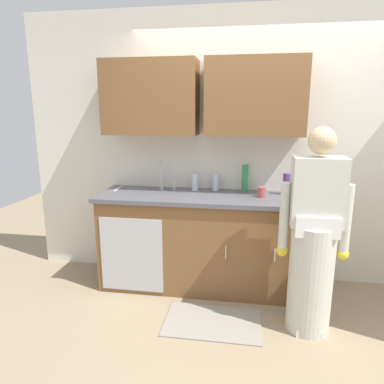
% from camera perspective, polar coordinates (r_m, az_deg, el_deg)
% --- Properties ---
extents(ground_plane, '(9.00, 9.00, 0.00)m').
position_cam_1_polar(ground_plane, '(3.06, 10.20, -21.47)').
color(ground_plane, '#998466').
extents(kitchen_wall_with_uppers, '(4.80, 0.44, 2.70)m').
position_cam_1_polar(kitchen_wall_with_uppers, '(3.52, 8.65, 8.92)').
color(kitchen_wall_with_uppers, silver).
rests_on(kitchen_wall_with_uppers, ground).
extents(counter_cabinet, '(1.90, 0.62, 0.90)m').
position_cam_1_polar(counter_cabinet, '(3.49, 1.11, -8.30)').
color(counter_cabinet, brown).
rests_on(counter_cabinet, ground).
extents(countertop, '(1.96, 0.66, 0.04)m').
position_cam_1_polar(countertop, '(3.35, 1.20, -0.79)').
color(countertop, '#595960').
rests_on(countertop, counter_cabinet).
extents(sink, '(0.50, 0.36, 0.35)m').
position_cam_1_polar(sink, '(3.42, -4.94, -0.43)').
color(sink, '#B7BABF').
rests_on(sink, counter_cabinet).
extents(person_at_sink, '(0.55, 0.34, 1.62)m').
position_cam_1_polar(person_at_sink, '(2.87, 19.23, -8.72)').
color(person_at_sink, white).
rests_on(person_at_sink, ground).
extents(floor_mat, '(0.80, 0.50, 0.01)m').
position_cam_1_polar(floor_mat, '(3.10, 3.42, -20.56)').
color(floor_mat, gray).
rests_on(floor_mat, ground).
extents(bottle_water_tall, '(0.07, 0.07, 0.17)m').
position_cam_1_polar(bottle_water_tall, '(3.52, 3.89, 1.60)').
color(bottle_water_tall, silver).
rests_on(bottle_water_tall, countertop).
extents(bottle_soap, '(0.08, 0.08, 0.21)m').
position_cam_1_polar(bottle_soap, '(3.45, 15.33, 1.27)').
color(bottle_soap, '#66388C').
rests_on(bottle_soap, countertop).
extents(bottle_cleaner_spray, '(0.07, 0.07, 0.17)m').
position_cam_1_polar(bottle_cleaner_spray, '(3.51, 0.51, 1.66)').
color(bottle_cleaner_spray, silver).
rests_on(bottle_cleaner_spray, countertop).
extents(bottle_water_short, '(0.06, 0.06, 0.27)m').
position_cam_1_polar(bottle_water_short, '(3.50, 8.70, 2.24)').
color(bottle_water_short, '#2D8C4C').
rests_on(bottle_water_short, countertop).
extents(cup_by_sink, '(0.08, 0.08, 0.09)m').
position_cam_1_polar(cup_by_sink, '(3.31, 11.39, -0.03)').
color(cup_by_sink, '#B24C47').
rests_on(cup_by_sink, countertop).
extents(knife_on_counter, '(0.03, 0.24, 0.01)m').
position_cam_1_polar(knife_on_counter, '(3.68, -12.03, 0.56)').
color(knife_on_counter, silver).
rests_on(knife_on_counter, countertop).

